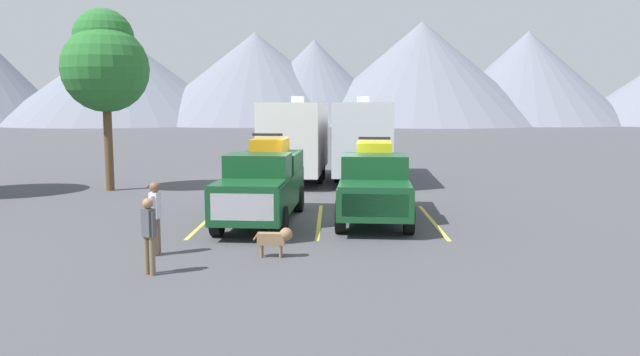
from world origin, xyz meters
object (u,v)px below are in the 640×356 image
person_a (149,231)px  dog (277,238)px  pickup_truck_b (374,182)px  camper_trailer_b (363,136)px  pickup_truck_a (263,182)px  person_b (155,213)px  camper_trailer_a (296,137)px

person_a → dog: size_ratio=1.73×
person_a → dog: person_a is taller
pickup_truck_b → camper_trailer_b: size_ratio=0.65×
pickup_truck_b → dog: bearing=-118.0°
pickup_truck_b → pickup_truck_a: bearing=-172.0°
pickup_truck_a → camper_trailer_b: 10.66m
pickup_truck_b → dog: 5.56m
camper_trailer_b → dog: camper_trailer_b is taller
pickup_truck_a → person_b: pickup_truck_a is taller
pickup_truck_a → dog: (0.82, -4.40, -0.73)m
camper_trailer_a → dog: size_ratio=8.82×
camper_trailer_a → person_a: camper_trailer_a is taller
pickup_truck_b → camper_trailer_b: bearing=89.4°
pickup_truck_b → camper_trailer_b: 9.60m
person_a → person_b: size_ratio=0.93×
person_a → person_b: 1.70m
camper_trailer_b → person_b: bearing=-111.3°
pickup_truck_a → pickup_truck_b: size_ratio=1.00×
camper_trailer_b → person_a: 16.83m
pickup_truck_a → person_a: size_ratio=3.63×
pickup_truck_a → pickup_truck_b: bearing=8.0°
pickup_truck_a → person_b: 4.74m
camper_trailer_a → person_a: size_ratio=5.09×
pickup_truck_a → pickup_truck_b: 3.44m
pickup_truck_a → pickup_truck_b: pickup_truck_a is taller
pickup_truck_a → person_a: pickup_truck_a is taller
pickup_truck_a → person_b: size_ratio=3.39×
camper_trailer_b → person_a: size_ratio=5.58×
pickup_truck_b → camper_trailer_a: (-2.99, 9.06, 0.90)m
camper_trailer_a → camper_trailer_b: camper_trailer_b is taller
camper_trailer_a → person_a: 15.65m
camper_trailer_a → dog: (0.40, -13.94, -1.60)m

